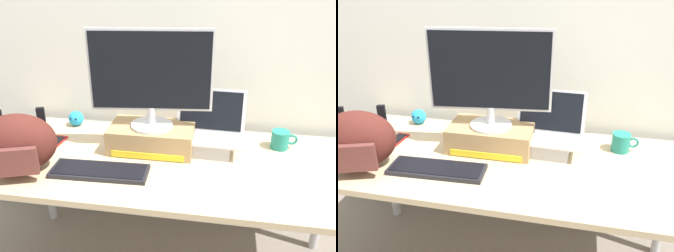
% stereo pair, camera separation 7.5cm
% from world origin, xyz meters
% --- Properties ---
extents(back_wall, '(7.00, 0.10, 2.60)m').
position_xyz_m(back_wall, '(0.00, 0.48, 1.30)').
color(back_wall, silver).
rests_on(back_wall, ground).
extents(desk, '(1.80, 0.76, 0.72)m').
position_xyz_m(desk, '(0.00, 0.00, 0.65)').
color(desk, tan).
rests_on(desk, ground).
extents(toner_box_yellow, '(0.42, 0.24, 0.13)m').
position_xyz_m(toner_box_yellow, '(-0.10, 0.10, 0.78)').
color(toner_box_yellow, '#A88456').
rests_on(toner_box_yellow, desk).
extents(desktop_monitor, '(0.58, 0.21, 0.47)m').
position_xyz_m(desktop_monitor, '(-0.10, 0.10, 1.10)').
color(desktop_monitor, silver).
rests_on(desktop_monitor, toner_box_yellow).
extents(open_laptop, '(0.35, 0.24, 0.29)m').
position_xyz_m(open_laptop, '(0.18, 0.14, 0.78)').
color(open_laptop, '#ADADB2').
rests_on(open_laptop, desk).
extents(external_keyboard, '(0.44, 0.16, 0.02)m').
position_xyz_m(external_keyboard, '(-0.28, -0.16, 0.73)').
color(external_keyboard, black).
rests_on(external_keyboard, desk).
extents(messenger_backpack, '(0.39, 0.32, 0.27)m').
position_xyz_m(messenger_backpack, '(-0.64, -0.19, 0.85)').
color(messenger_backpack, '#4C1E19').
rests_on(messenger_backpack, desk).
extents(coffee_mug, '(0.13, 0.09, 0.09)m').
position_xyz_m(coffee_mug, '(0.54, 0.21, 0.77)').
color(coffee_mug, '#1E7F70').
rests_on(coffee_mug, desk).
extents(cell_phone, '(0.08, 0.15, 0.01)m').
position_xyz_m(cell_phone, '(-0.61, 0.07, 0.72)').
color(cell_phone, red).
rests_on(cell_phone, desk).
extents(plush_toy, '(0.09, 0.09, 0.09)m').
position_xyz_m(plush_toy, '(-0.59, 0.31, 0.76)').
color(plush_toy, '#2393CC').
rests_on(plush_toy, desk).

